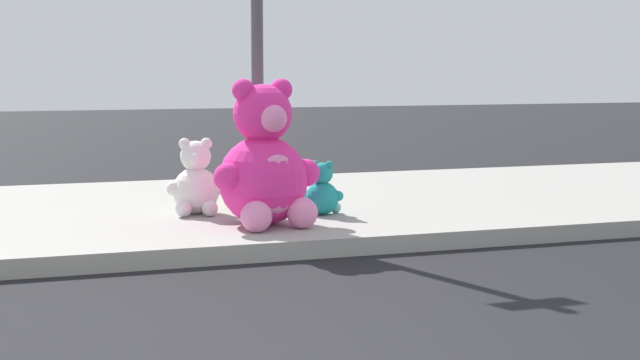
{
  "coord_description": "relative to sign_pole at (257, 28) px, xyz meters",
  "views": [
    {
      "loc": [
        -1.26,
        -4.0,
        1.5
      ],
      "look_at": [
        1.33,
        3.6,
        0.55
      ],
      "focal_mm": 53.72,
      "sensor_mm": 36.0,
      "label": 1
    }
  ],
  "objects": [
    {
      "name": "sidewalk",
      "position": [
        -1.0,
        0.8,
        -1.77
      ],
      "size": [
        28.0,
        4.4,
        0.15
      ],
      "primitive_type": "cube",
      "color": "#9E9B93",
      "rests_on": "ground_plane"
    },
    {
      "name": "plush_pink_large",
      "position": [
        -0.1,
        -0.59,
        -1.2
      ],
      "size": [
        0.96,
        0.87,
        1.25
      ],
      "color": "#F22D93",
      "rests_on": "sidewalk"
    },
    {
      "name": "plush_white",
      "position": [
        -0.53,
        0.23,
        -1.42
      ],
      "size": [
        0.54,
        0.49,
        0.7
      ],
      "color": "white",
      "rests_on": "sidewalk"
    },
    {
      "name": "sign_pole",
      "position": [
        0.0,
        0.0,
        0.0
      ],
      "size": [
        0.56,
        0.11,
        3.2
      ],
      "color": "#4C4C51",
      "rests_on": "sidewalk"
    },
    {
      "name": "plush_yellow",
      "position": [
        0.02,
        0.66,
        -1.48
      ],
      "size": [
        0.38,
        0.4,
        0.54
      ],
      "color": "yellow",
      "rests_on": "sidewalk"
    },
    {
      "name": "plush_teal",
      "position": [
        0.57,
        -0.17,
        -1.5
      ],
      "size": [
        0.35,
        0.36,
        0.5
      ],
      "color": "teal",
      "rests_on": "sidewalk"
    }
  ]
}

